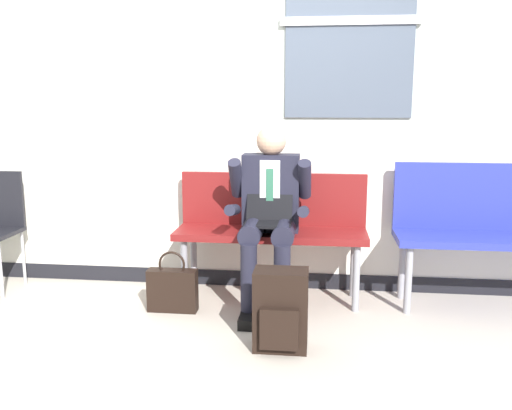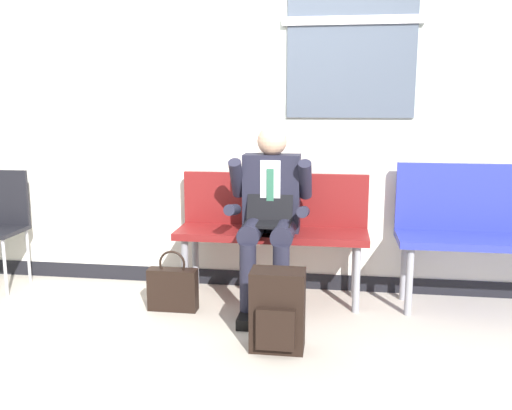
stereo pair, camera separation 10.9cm
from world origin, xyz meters
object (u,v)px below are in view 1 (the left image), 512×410
(bench_empty, at_px, (489,224))
(person_seated, at_px, (269,212))
(backpack, at_px, (281,311))
(handbag, at_px, (173,289))
(bench_with_person, at_px, (272,223))

(bench_empty, bearing_deg, person_seated, -172.26)
(bench_empty, bearing_deg, backpack, -147.73)
(bench_empty, xyz_separation_m, handbag, (-2.19, -0.37, -0.44))
(bench_with_person, bearing_deg, person_seated, -90.00)
(backpack, bearing_deg, bench_with_person, 98.47)
(person_seated, bearing_deg, handbag, -165.97)
(backpack, bearing_deg, person_seated, 100.91)
(bench_with_person, height_order, handbag, bench_with_person)
(bench_with_person, bearing_deg, handbag, -151.11)
(bench_empty, relative_size, person_seated, 1.02)
(handbag, bearing_deg, bench_empty, 9.66)
(backpack, bearing_deg, bench_empty, 32.27)
(bench_empty, bearing_deg, bench_with_person, -179.67)
(bench_with_person, xyz_separation_m, person_seated, (0.00, -0.20, 0.13))
(bench_empty, distance_m, handbag, 2.27)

